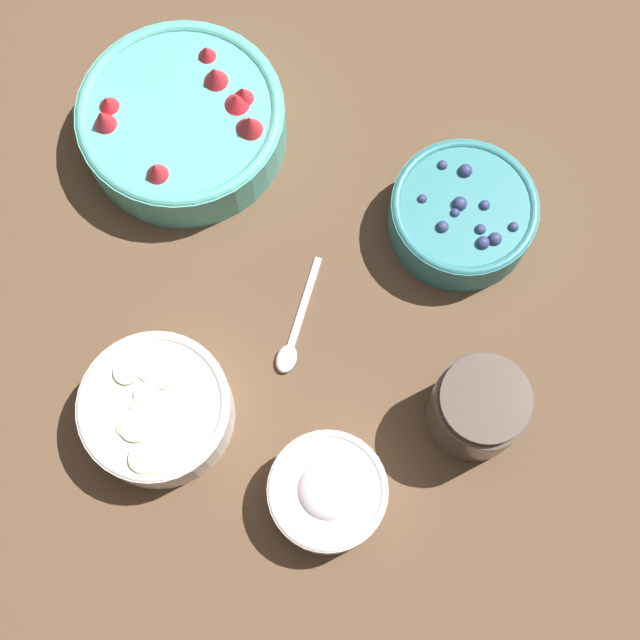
{
  "coord_description": "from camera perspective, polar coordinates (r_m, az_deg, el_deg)",
  "views": [
    {
      "loc": [
        -0.18,
        0.23,
        0.93
      ],
      "look_at": [
        -0.08,
        -0.02,
        0.04
      ],
      "focal_mm": 50.0,
      "sensor_mm": 36.0,
      "label": 1
    }
  ],
  "objects": [
    {
      "name": "bowl_bananas",
      "position": [
        0.93,
        -10.44,
        -5.64
      ],
      "size": [
        0.16,
        0.16,
        0.06
      ],
      "color": "white",
      "rests_on": "ground_plane"
    },
    {
      "name": "spoon",
      "position": [
        0.96,
        -1.71,
        -1.08
      ],
      "size": [
        0.03,
        0.14,
        0.01
      ],
      "color": "silver",
      "rests_on": "ground_plane"
    },
    {
      "name": "ground_plane",
      "position": [
        0.98,
        -4.64,
        0.01
      ],
      "size": [
        4.0,
        4.0,
        0.0
      ],
      "primitive_type": "plane",
      "color": "brown"
    },
    {
      "name": "jar_chocolate",
      "position": [
        0.92,
        10.04,
        -5.6
      ],
      "size": [
        0.1,
        0.1,
        0.1
      ],
      "color": "#4C3D33",
      "rests_on": "ground_plane"
    },
    {
      "name": "bowl_cream",
      "position": [
        0.91,
        0.48,
        -10.95
      ],
      "size": [
        0.12,
        0.12,
        0.06
      ],
      "color": "silver",
      "rests_on": "ground_plane"
    },
    {
      "name": "bowl_blueberries",
      "position": [
        0.99,
        9.11,
        6.74
      ],
      "size": [
        0.16,
        0.16,
        0.06
      ],
      "color": "teal",
      "rests_on": "ground_plane"
    },
    {
      "name": "bowl_strawberries",
      "position": [
        1.04,
        -8.76,
        12.52
      ],
      "size": [
        0.23,
        0.23,
        0.08
      ],
      "color": "#56B7A8",
      "rests_on": "ground_plane"
    }
  ]
}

